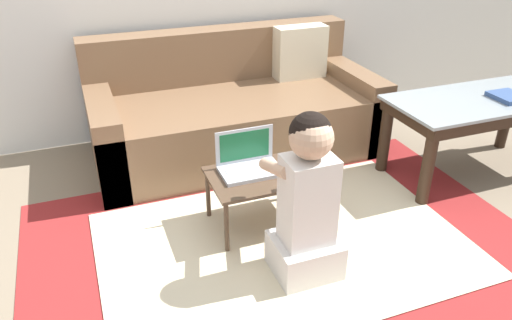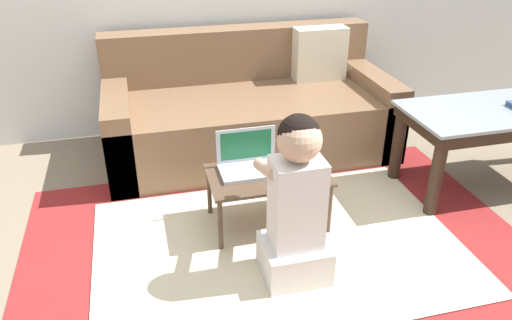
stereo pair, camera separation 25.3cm
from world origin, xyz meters
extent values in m
plane|color=#7F705B|center=(0.00, 0.00, 0.00)|extent=(16.00, 16.00, 0.00)
cube|color=maroon|center=(0.10, -0.13, 0.00)|extent=(2.49, 1.69, 0.01)
cube|color=beige|center=(0.10, -0.13, 0.01)|extent=(1.79, 1.22, 0.00)
cube|color=brown|center=(0.21, 0.95, 0.20)|extent=(1.85, 0.90, 0.41)
cube|color=brown|center=(0.21, 1.30, 0.58)|extent=(1.85, 0.20, 0.35)
cube|color=brown|center=(-0.63, 0.95, 0.25)|extent=(0.16, 0.90, 0.50)
cube|color=brown|center=(1.06, 0.95, 0.25)|extent=(0.16, 0.90, 0.50)
cube|color=beige|center=(0.76, 1.13, 0.59)|extent=(0.36, 0.14, 0.36)
cube|color=gray|center=(1.47, 0.16, 0.49)|extent=(1.08, 0.52, 0.02)
cube|color=black|center=(1.47, 0.16, 0.45)|extent=(1.04, 0.50, 0.07)
cylinder|color=black|center=(0.99, -0.05, 0.24)|extent=(0.07, 0.07, 0.48)
cylinder|color=black|center=(0.99, 0.36, 0.24)|extent=(0.07, 0.07, 0.48)
cylinder|color=black|center=(1.96, 0.36, 0.24)|extent=(0.07, 0.07, 0.48)
cube|color=#4C3828|center=(0.10, 0.08, 0.29)|extent=(0.61, 0.37, 0.02)
cylinder|color=#4C3828|center=(-0.18, -0.08, 0.14)|extent=(0.02, 0.02, 0.29)
cylinder|color=#4C3828|center=(0.38, -0.08, 0.14)|extent=(0.02, 0.02, 0.29)
cylinder|color=#4C3828|center=(-0.18, 0.25, 0.14)|extent=(0.02, 0.02, 0.29)
cylinder|color=#4C3828|center=(0.38, 0.25, 0.14)|extent=(0.02, 0.02, 0.29)
cube|color=#B7BCC6|center=(0.02, 0.12, 0.31)|extent=(0.31, 0.20, 0.02)
cube|color=silver|center=(0.02, 0.10, 0.32)|extent=(0.25, 0.12, 0.00)
cube|color=#B7BCC6|center=(0.02, 0.21, 0.42)|extent=(0.31, 0.01, 0.19)
cube|color=#196038|center=(0.02, 0.21, 0.42)|extent=(0.27, 0.00, 0.15)
ellipsoid|color=silver|center=(0.23, 0.09, 0.32)|extent=(0.07, 0.09, 0.04)
cube|color=silver|center=(0.11, -0.34, 0.09)|extent=(0.29, 0.27, 0.18)
cube|color=silver|center=(0.11, -0.34, 0.39)|extent=(0.22, 0.17, 0.42)
sphere|color=tan|center=(0.11, -0.34, 0.69)|extent=(0.18, 0.18, 0.18)
sphere|color=black|center=(0.11, -0.33, 0.71)|extent=(0.18, 0.18, 0.18)
cylinder|color=tan|center=(0.01, -0.22, 0.50)|extent=(0.06, 0.27, 0.13)
cylinder|color=tan|center=(0.21, -0.22, 0.50)|extent=(0.06, 0.27, 0.13)
cube|color=#334C7F|center=(1.61, 0.09, 0.51)|extent=(0.18, 0.19, 0.03)
camera|label=1|loc=(-0.74, -1.96, 1.55)|focal=35.00mm
camera|label=2|loc=(-0.50, -2.03, 1.55)|focal=35.00mm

